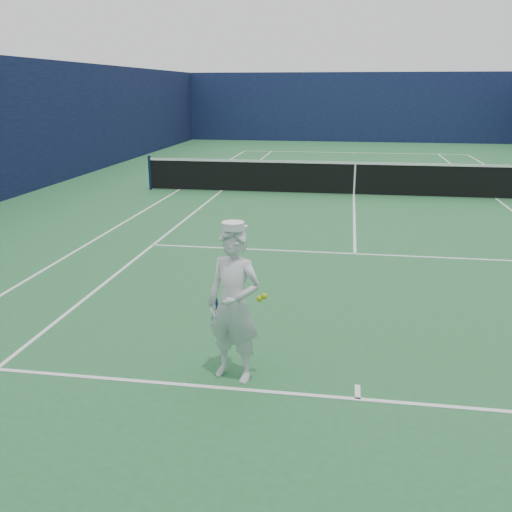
% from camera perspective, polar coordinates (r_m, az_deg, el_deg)
% --- Properties ---
extents(ground, '(80.00, 80.00, 0.00)m').
position_cam_1_polar(ground, '(17.54, 9.76, 6.00)').
color(ground, '#266537').
rests_on(ground, ground).
extents(court_markings, '(11.03, 23.83, 0.01)m').
position_cam_1_polar(court_markings, '(17.54, 9.76, 6.01)').
color(court_markings, white).
rests_on(court_markings, ground).
extents(windscreen_fence, '(20.12, 36.12, 4.00)m').
position_cam_1_polar(windscreen_fence, '(17.29, 10.08, 12.52)').
color(windscreen_fence, '#10183B').
rests_on(windscreen_fence, ground).
extents(tennis_net, '(12.88, 0.09, 1.07)m').
position_cam_1_polar(tennis_net, '(17.45, 9.85, 7.79)').
color(tennis_net, '#141E4C').
rests_on(tennis_net, ground).
extents(tennis_player, '(0.72, 0.66, 1.78)m').
position_cam_1_polar(tennis_player, '(6.19, -2.23, -4.86)').
color(tennis_player, white).
rests_on(tennis_player, ground).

